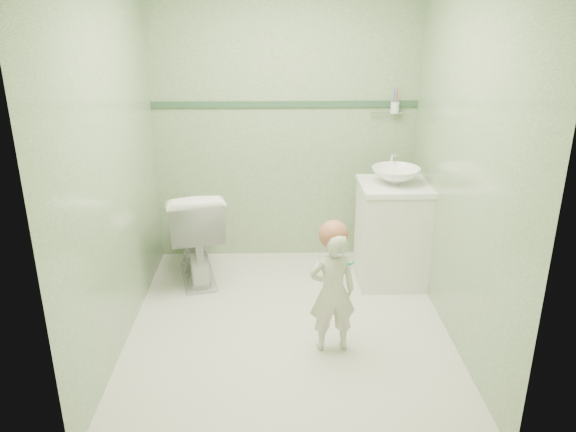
{
  "coord_description": "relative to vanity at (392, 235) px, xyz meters",
  "views": [
    {
      "loc": [
        -0.09,
        -3.43,
        2.15
      ],
      "look_at": [
        0.0,
        0.15,
        0.78
      ],
      "focal_mm": 35.26,
      "sensor_mm": 36.0,
      "label": 1
    }
  ],
  "objects": [
    {
      "name": "toddler",
      "position": [
        -0.57,
        -0.96,
        0.02
      ],
      "size": [
        0.32,
        0.23,
        0.83
      ],
      "primitive_type": "imported",
      "rotation": [
        0.0,
        0.0,
        3.26
      ],
      "color": "beige",
      "rests_on": "ground"
    },
    {
      "name": "toilet",
      "position": [
        -1.58,
        0.1,
        -0.01
      ],
      "size": [
        0.6,
        0.84,
        0.78
      ],
      "primitive_type": "imported",
      "rotation": [
        0.0,
        0.0,
        3.37
      ],
      "color": "white",
      "rests_on": "ground"
    },
    {
      "name": "basin",
      "position": [
        0.0,
        0.0,
        0.49
      ],
      "size": [
        0.37,
        0.37,
        0.13
      ],
      "primitive_type": "imported",
      "color": "white",
      "rests_on": "counter"
    },
    {
      "name": "counter",
      "position": [
        0.0,
        0.0,
        0.41
      ],
      "size": [
        0.54,
        0.52,
        0.04
      ],
      "primitive_type": "cube",
      "color": "white",
      "rests_on": "vanity"
    },
    {
      "name": "vanity",
      "position": [
        0.0,
        0.0,
        0.0
      ],
      "size": [
        0.52,
        0.5,
        0.8
      ],
      "primitive_type": "cube",
      "color": "white",
      "rests_on": "ground"
    },
    {
      "name": "hair_cap",
      "position": [
        -0.57,
        -0.93,
        0.4
      ],
      "size": [
        0.18,
        0.18,
        0.18
      ],
      "primitive_type": "sphere",
      "color": "#A25A41",
      "rests_on": "toddler"
    },
    {
      "name": "cup_holder",
      "position": [
        0.05,
        0.48,
        0.93
      ],
      "size": [
        0.26,
        0.07,
        0.21
      ],
      "color": "silver",
      "rests_on": "room_shell"
    },
    {
      "name": "teal_toothbrush",
      "position": [
        -0.48,
        -1.07,
        0.28
      ],
      "size": [
        0.11,
        0.14,
        0.08
      ],
      "color": "#0B8A7D",
      "rests_on": "toddler"
    },
    {
      "name": "room_shell",
      "position": [
        -0.84,
        -0.7,
        0.8
      ],
      "size": [
        2.5,
        2.54,
        2.4
      ],
      "color": "gray",
      "rests_on": "ground"
    },
    {
      "name": "ground",
      "position": [
        -0.84,
        -0.7,
        -0.4
      ],
      "size": [
        2.5,
        2.5,
        0.0
      ],
      "primitive_type": "plane",
      "color": "beige",
      "rests_on": "ground"
    },
    {
      "name": "trim_stripe",
      "position": [
        -0.84,
        0.54,
        0.95
      ],
      "size": [
        2.2,
        0.02,
        0.05
      ],
      "primitive_type": "cube",
      "color": "#315138",
      "rests_on": "room_shell"
    },
    {
      "name": "faucet",
      "position": [
        0.0,
        0.19,
        0.57
      ],
      "size": [
        0.03,
        0.13,
        0.18
      ],
      "color": "silver",
      "rests_on": "counter"
    }
  ]
}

